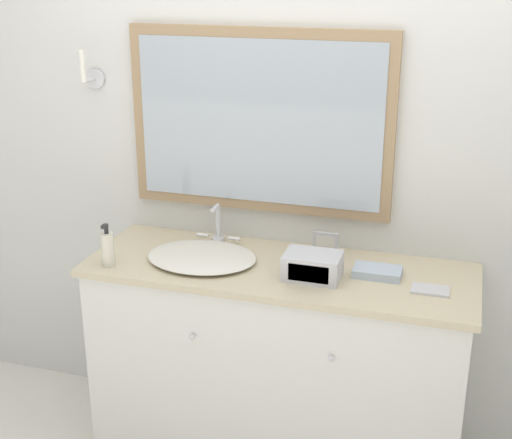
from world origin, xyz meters
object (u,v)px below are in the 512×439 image
object	(u,v)px
appliance_box	(313,266)
picture_frame	(325,245)
soap_bottle	(108,249)
sink_basin	(202,256)

from	to	relation	value
appliance_box	picture_frame	size ratio (longest dim) A/B	1.95
appliance_box	picture_frame	world-z (taller)	picture_frame
soap_bottle	appliance_box	bearing A→B (deg)	8.47
appliance_box	picture_frame	bearing A→B (deg)	88.20
soap_bottle	picture_frame	size ratio (longest dim) A/B	1.62
sink_basin	appliance_box	xyz separation A→B (m)	(0.49, -0.05, 0.03)
sink_basin	appliance_box	distance (m)	0.49
soap_bottle	picture_frame	world-z (taller)	soap_bottle
appliance_box	sink_basin	bearing A→B (deg)	174.65
soap_bottle	appliance_box	world-z (taller)	soap_bottle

